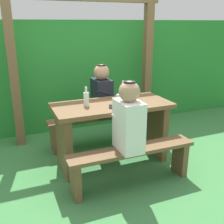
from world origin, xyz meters
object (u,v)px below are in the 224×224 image
at_px(drinking_glass, 119,98).
at_px(cell_phone, 112,107).
at_px(bottle_right, 123,92).
at_px(bench_far, 97,124).
at_px(bottle_left, 86,99).
at_px(person_black_coat, 102,93).
at_px(picnic_table, 112,123).
at_px(person_white_shirt, 129,119).
at_px(bench_near, 132,159).

height_order(drinking_glass, cell_phone, drinking_glass).
distance_m(drinking_glass, bottle_right, 0.12).
bearing_deg(bench_far, bottle_left, -120.12).
height_order(person_black_coat, bottle_left, person_black_coat).
xyz_separation_m(drinking_glass, cell_phone, (-0.15, -0.15, -0.04)).
height_order(picnic_table, bottle_left, bottle_left).
xyz_separation_m(bench_far, bottle_right, (0.19, -0.46, 0.56)).
bearing_deg(person_white_shirt, bench_far, 87.55).
distance_m(bench_near, person_white_shirt, 0.45).
bearing_deg(bottle_left, drinking_glass, -0.37).
relative_size(bench_far, person_white_shirt, 1.95).
xyz_separation_m(bench_near, bottle_right, (0.19, 0.65, 0.56)).
distance_m(picnic_table, bottle_right, 0.41).
bearing_deg(bottle_right, person_white_shirt, -109.81).
height_order(picnic_table, bottle_right, bottle_right).
xyz_separation_m(bench_near, person_black_coat, (0.08, 1.11, 0.45)).
height_order(person_black_coat, bottle_right, person_black_coat).
bearing_deg(bench_far, bottle_right, -68.05).
bearing_deg(drinking_glass, bench_near, -99.93).
bearing_deg(person_white_shirt, picnic_table, 85.09).
height_order(picnic_table, cell_phone, cell_phone).
bearing_deg(bench_far, person_black_coat, -2.52).
bearing_deg(drinking_glass, person_black_coat, 92.71).
relative_size(picnic_table, bottle_left, 6.22).
xyz_separation_m(person_white_shirt, person_black_coat, (0.12, 1.10, 0.00)).
xyz_separation_m(bench_near, bottle_left, (-0.31, 0.58, 0.55)).
relative_size(person_white_shirt, bottle_left, 3.20).
bearing_deg(bench_near, person_black_coat, 86.11).
relative_size(person_white_shirt, person_black_coat, 1.00).
xyz_separation_m(bench_far, drinking_glass, (0.10, -0.54, 0.51)).
distance_m(bench_far, bottle_right, 0.75).
height_order(bottle_left, bottle_right, bottle_right).
height_order(person_white_shirt, person_black_coat, same).
xyz_separation_m(person_white_shirt, bottle_right, (0.23, 0.65, 0.10)).
bearing_deg(bench_near, picnic_table, 90.00).
bearing_deg(picnic_table, bench_far, 90.00).
xyz_separation_m(drinking_glass, bottle_left, (-0.41, 0.00, 0.04)).
bearing_deg(bench_near, bench_far, 90.00).
xyz_separation_m(picnic_table, cell_phone, (-0.05, -0.13, 0.25)).
distance_m(person_white_shirt, bottle_left, 0.64).
relative_size(bottle_left, bottle_right, 0.94).
bearing_deg(bottle_right, drinking_glass, -138.37).
distance_m(drinking_glass, cell_phone, 0.22).
bearing_deg(bench_far, bench_near, -90.00).
height_order(bench_near, person_white_shirt, person_white_shirt).
height_order(bottle_left, cell_phone, bottle_left).
distance_m(picnic_table, bench_far, 0.59).
relative_size(picnic_table, bottle_right, 5.84).
xyz_separation_m(bench_near, cell_phone, (-0.05, 0.42, 0.46)).
height_order(picnic_table, drinking_glass, drinking_glass).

